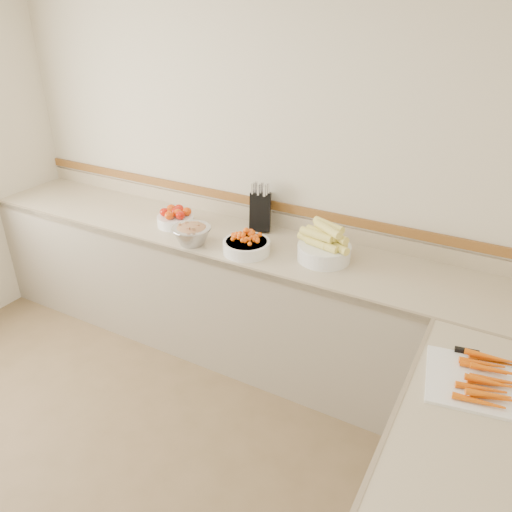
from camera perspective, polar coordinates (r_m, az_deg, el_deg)
The scene contains 8 objects.
back_wall at distance 3.44m, azimuth 0.15°, elevation 10.16°, with size 4.00×4.00×0.00m, color beige.
counter_back at distance 3.54m, azimuth -2.41°, elevation -4.45°, with size 4.00×0.65×1.08m.
knife_block at distance 3.40m, azimuth 0.49°, elevation 5.22°, with size 0.20×0.21×0.34m.
tomato_bowl at distance 3.54m, azimuth -9.19°, elevation 4.39°, with size 0.26×0.26×0.13m.
cherry_tomato_bowl at distance 3.11m, azimuth -1.12°, elevation 1.36°, with size 0.30×0.30×0.16m.
corn_bowl at distance 3.04m, azimuth 7.81°, elevation 1.06°, with size 0.36×0.33×0.24m.
rhubarb_bowl at distance 3.24m, azimuth -7.35°, elevation 2.59°, with size 0.26×0.26×0.14m.
cutting_board at distance 2.32m, azimuth 24.88°, elevation -12.86°, with size 0.53×0.45×0.07m.
Camera 1 is at (1.58, -0.88, 2.32)m, focal length 35.00 mm.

